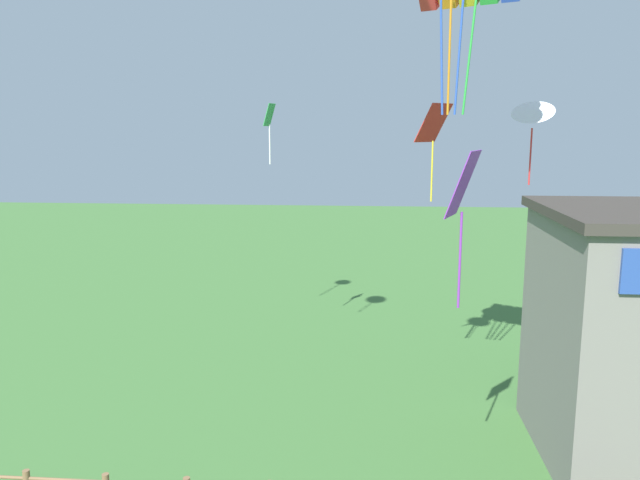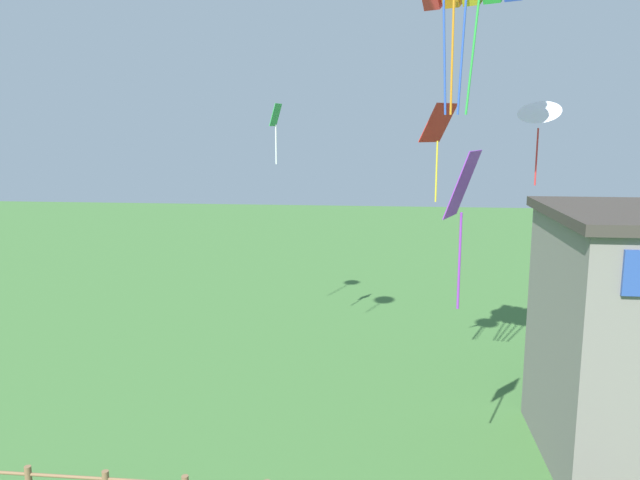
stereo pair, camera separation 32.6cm
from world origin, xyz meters
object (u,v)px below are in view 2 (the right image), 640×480
Objects in this scene: kite_purple_streamer at (462,196)px; kite_white_delta at (539,112)px; kite_red_diamond at (438,131)px; kite_green_diamond at (276,123)px.

kite_white_delta is at bearing 65.98° from kite_purple_streamer.
kite_white_delta reaches higher than kite_red_diamond.
kite_red_diamond is 5.67m from kite_purple_streamer.
kite_green_diamond is at bearing 146.98° from kite_red_diamond.
kite_green_diamond is at bearing 120.44° from kite_purple_streamer.
kite_green_diamond is 6.14m from kite_red_diamond.
kite_green_diamond is 8.43m from kite_white_delta.
kite_white_delta is (8.00, -2.63, 0.28)m from kite_green_diamond.
kite_red_diamond is (5.14, -3.34, -0.25)m from kite_green_diamond.
kite_red_diamond is at bearing -166.05° from kite_white_delta.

